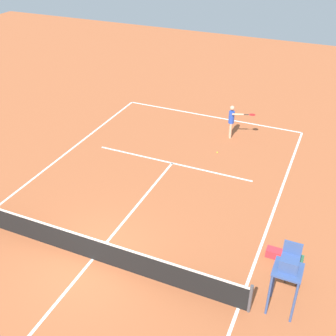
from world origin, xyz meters
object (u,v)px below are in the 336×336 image
at_px(courtside_chair_mid, 294,267).
at_px(equipment_bag, 277,254).
at_px(tennis_ball, 217,152).
at_px(umpire_chair, 288,269).
at_px(player_serving, 232,119).

bearing_deg(courtside_chair_mid, equipment_bag, -51.28).
bearing_deg(tennis_ball, umpire_chair, 119.55).
bearing_deg(player_serving, courtside_chair_mid, 7.52).
relative_size(tennis_ball, equipment_bag, 0.09).
xyz_separation_m(player_serving, umpire_chair, (-4.41, 9.85, 0.57)).
relative_size(player_serving, equipment_bag, 2.28).
bearing_deg(player_serving, umpire_chair, 3.75).
distance_m(tennis_ball, equipment_bag, 7.19).
height_order(player_serving, courtside_chair_mid, player_serving).
bearing_deg(umpire_chair, equipment_bag, -76.30).
relative_size(player_serving, courtside_chair_mid, 1.83).
xyz_separation_m(player_serving, courtside_chair_mid, (-4.53, 8.56, -0.50)).
distance_m(tennis_ball, umpire_chair, 9.35).
bearing_deg(tennis_ball, courtside_chair_mid, 124.74).
bearing_deg(umpire_chair, tennis_ball, -60.45).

